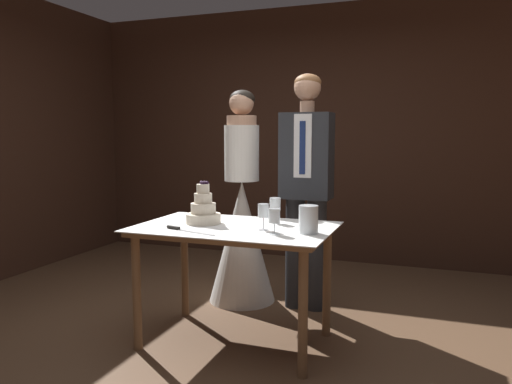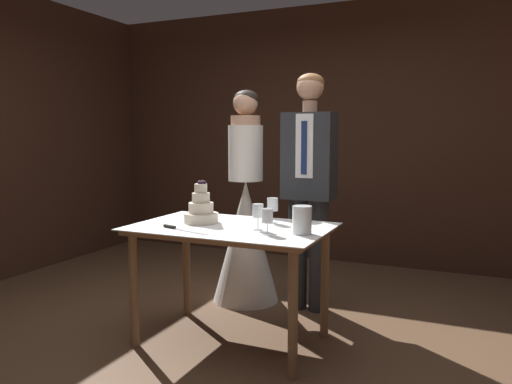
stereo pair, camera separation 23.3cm
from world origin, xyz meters
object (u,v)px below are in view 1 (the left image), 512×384
hurricane_candle (308,220)px  wine_glass_near (274,217)px  groom (306,181)px  cake_knife (181,229)px  wine_glass_far (275,205)px  cake_table (235,241)px  tiered_cake (203,211)px  wine_glass_middle (263,212)px  bride (242,225)px

hurricane_candle → wine_glass_near: bearing=-151.0°
wine_glass_near → groom: size_ratio=0.08×
hurricane_candle → cake_knife: bearing=-166.4°
wine_glass_far → hurricane_candle: (0.29, -0.26, -0.04)m
cake_table → wine_glass_near: size_ratio=8.16×
cake_table → cake_knife: cake_knife is taller
tiered_cake → wine_glass_near: (0.56, -0.18, 0.02)m
wine_glass_middle → cake_knife: bearing=-158.8°
wine_glass_near → groom: groom is taller
cake_table → groom: 0.91m
wine_glass_far → cake_table: bearing=-135.7°
cake_knife → wine_glass_middle: (0.48, 0.18, 0.11)m
cake_knife → hurricane_candle: hurricane_candle is taller
wine_glass_near → wine_glass_middle: (-0.10, 0.10, 0.01)m
wine_glass_far → groom: groom is taller
wine_glass_far → bride: bearing=128.6°
wine_glass_near → bride: (-0.59, 0.96, -0.25)m
tiered_cake → hurricane_candle: 0.74m
cake_knife → hurricane_candle: (0.76, 0.18, 0.07)m
wine_glass_middle → hurricane_candle: hurricane_candle is taller
hurricane_candle → tiered_cake: bearing=173.6°
cake_knife → wine_glass_middle: wine_glass_middle is taller
hurricane_candle → bride: bride is taller
wine_glass_near → hurricane_candle: size_ratio=0.92×
wine_glass_middle → wine_glass_far: (-0.01, 0.26, 0.01)m
tiered_cake → hurricane_candle: tiered_cake is taller
cake_table → wine_glass_near: bearing=-26.5°
wine_glass_near → cake_table: bearing=153.5°
wine_glass_far → hurricane_candle: wine_glass_far is taller
tiered_cake → bride: 0.81m
groom → hurricane_candle: bearing=-74.7°
tiered_cake → cake_knife: (-0.02, -0.27, -0.08)m
cake_knife → groom: (0.53, 1.04, 0.23)m
cake_table → tiered_cake: (-0.24, 0.02, 0.18)m
wine_glass_near → wine_glass_far: 0.38m
wine_glass_far → bride: (-0.48, 0.60, -0.27)m
wine_glass_middle → hurricane_candle: bearing=0.1°
cake_table → wine_glass_middle: 0.31m
cake_table → bride: bearing=108.5°
bride → wine_glass_middle: bearing=-60.6°
cake_table → hurricane_candle: hurricane_candle is taller
tiered_cake → wine_glass_far: size_ratio=1.67×
wine_glass_middle → groom: (0.05, 0.86, 0.12)m
hurricane_candle → groom: (-0.23, 0.86, 0.15)m
wine_glass_far → tiered_cake: bearing=-158.1°
cake_table → bride: size_ratio=0.73×
cake_knife → tiered_cake: bearing=101.6°
cake_knife → wine_glass_far: bearing=60.1°
tiered_cake → wine_glass_near: size_ratio=1.84×
tiered_cake → wine_glass_middle: bearing=-10.4°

